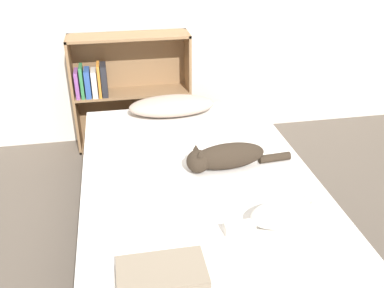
{
  "coord_description": "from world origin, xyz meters",
  "views": [
    {
      "loc": [
        -0.41,
        -2.06,
        1.77
      ],
      "look_at": [
        0.0,
        0.15,
        0.55
      ],
      "focal_mm": 40.0,
      "sensor_mm": 36.0,
      "label": 1
    }
  ],
  "objects_px": {
    "cat_light": "(285,214)",
    "bookshelf": "(126,89)",
    "cat_dark": "(224,157)",
    "bed": "(197,203)",
    "pillow": "(172,106)"
  },
  "relations": [
    {
      "from": "bed",
      "to": "cat_light",
      "type": "distance_m",
      "value": 0.69
    },
    {
      "from": "cat_dark",
      "to": "bookshelf",
      "type": "relative_size",
      "value": 0.68
    },
    {
      "from": "bed",
      "to": "cat_dark",
      "type": "distance_m",
      "value": 0.35
    },
    {
      "from": "pillow",
      "to": "bookshelf",
      "type": "xyz_separation_m",
      "value": [
        -0.31,
        0.48,
        -0.03
      ]
    },
    {
      "from": "bed",
      "to": "cat_light",
      "type": "bearing_deg",
      "value": -59.4
    },
    {
      "from": "cat_light",
      "to": "bookshelf",
      "type": "xyz_separation_m",
      "value": [
        -0.66,
        1.85,
        -0.02
      ]
    },
    {
      "from": "cat_dark",
      "to": "bed",
      "type": "bearing_deg",
      "value": -2.62
    },
    {
      "from": "pillow",
      "to": "cat_dark",
      "type": "xyz_separation_m",
      "value": [
        0.19,
        -0.82,
        0.01
      ]
    },
    {
      "from": "pillow",
      "to": "bookshelf",
      "type": "bearing_deg",
      "value": 123.16
    },
    {
      "from": "bed",
      "to": "cat_dark",
      "type": "bearing_deg",
      "value": 1.46
    },
    {
      "from": "bed",
      "to": "bookshelf",
      "type": "bearing_deg",
      "value": 104.58
    },
    {
      "from": "pillow",
      "to": "cat_dark",
      "type": "height_order",
      "value": "cat_dark"
    },
    {
      "from": "bookshelf",
      "to": "bed",
      "type": "bearing_deg",
      "value": -75.42
    },
    {
      "from": "cat_dark",
      "to": "bookshelf",
      "type": "bearing_deg",
      "value": -72.96
    },
    {
      "from": "cat_light",
      "to": "cat_dark",
      "type": "bearing_deg",
      "value": 101.01
    }
  ]
}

